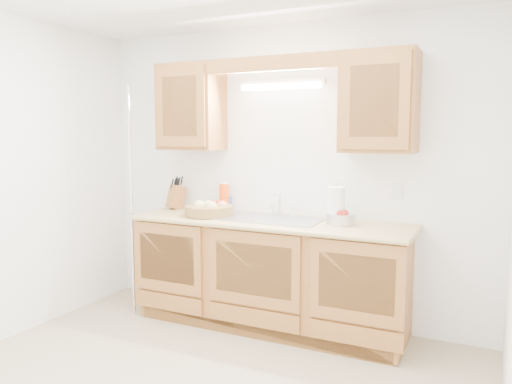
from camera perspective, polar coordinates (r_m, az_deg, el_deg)
The scene contains 17 objects.
room at distance 2.97m, azimuth -7.90°, elevation -0.02°, with size 3.52×3.50×2.50m.
base_cabinets at distance 4.17m, azimuth 1.58°, elevation -9.39°, with size 2.20×0.60×0.86m, color #A2602F.
countertop at distance 4.05m, azimuth 1.52°, elevation -3.45°, with size 2.30×0.63×0.04m, color tan.
upper_cabinet_left at distance 4.53m, azimuth -7.40°, elevation 9.57°, with size 0.55×0.33×0.75m, color #A2602F.
upper_cabinet_right at distance 3.88m, azimuth 13.93°, elevation 9.92°, with size 0.55×0.33×0.75m, color #A2602F.
valance at distance 4.03m, azimuth 1.60°, elevation 14.48°, with size 2.20×0.05×0.12m, color #A2602F.
fluorescent_fixture at distance 4.22m, azimuth 2.89°, elevation 12.17°, with size 0.76×0.08×0.08m.
sink at distance 4.08m, azimuth 1.64°, elevation -4.12°, with size 0.84×0.46×0.36m.
wire_shelf_pole at distance 4.46m, azimuth -14.05°, elevation -1.16°, with size 0.03×0.03×2.00m, color silver.
outlet_plate at distance 4.03m, azimuth 15.79°, elevation 0.12°, with size 0.08×0.01×0.12m, color white.
fruit_basket at distance 4.25m, azimuth -5.35°, elevation -1.94°, with size 0.48×0.48×0.13m.
knife_block at distance 4.69m, azimuth -9.09°, elevation -0.52°, with size 0.17×0.21×0.31m.
orange_canister at distance 4.46m, azimuth -3.67°, elevation -0.56°, with size 0.11×0.11×0.26m.
soap_bottle at distance 4.50m, azimuth -3.42°, elevation -1.06°, with size 0.08×0.08×0.18m, color blue.
sponge at distance 4.10m, azimuth 9.90°, elevation -3.04°, with size 0.11×0.08×0.02m.
paper_towel at distance 3.90m, azimuth 9.16°, elevation -1.54°, with size 0.16×0.16×0.34m.
apple_bowl at distance 3.88m, azimuth 9.67°, elevation -2.95°, with size 0.24×0.24×0.12m.
Camera 1 is at (1.64, -2.45, 1.59)m, focal length 35.00 mm.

